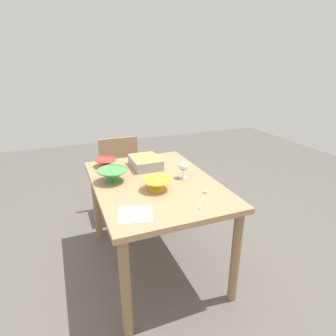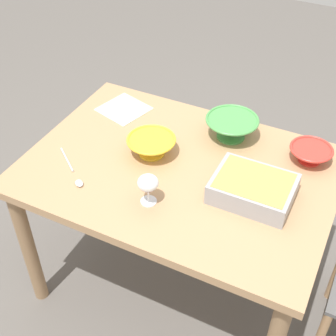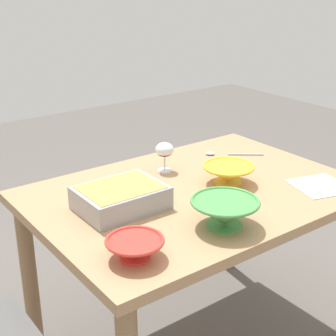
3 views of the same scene
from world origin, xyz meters
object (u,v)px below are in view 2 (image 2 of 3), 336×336
mixing_bowl (232,127)px  serving_spoon (74,174)px  small_bowl (311,153)px  casserole_dish (253,188)px  wine_glass (148,184)px  serving_bowl (151,145)px  napkin (124,109)px  dining_table (179,186)px

mixing_bowl → serving_spoon: (-0.48, -0.53, -0.05)m
small_bowl → serving_spoon: small_bowl is taller
casserole_dish → mixing_bowl: mixing_bowl is taller
small_bowl → wine_glass: bearing=-133.4°
mixing_bowl → serving_bowl: (-0.26, -0.26, -0.01)m
mixing_bowl → napkin: size_ratio=1.13×
dining_table → serving_spoon: (-0.36, -0.23, 0.11)m
small_bowl → mixing_bowl: bearing=178.6°
mixing_bowl → serving_spoon: size_ratio=1.04×
wine_glass → serving_bowl: bearing=115.6°
serving_bowl → mixing_bowl: bearing=45.1°
casserole_dish → serving_bowl: bearing=172.5°
mixing_bowl → napkin: mixing_bowl is taller
wine_glass → small_bowl: size_ratio=0.72×
wine_glass → casserole_dish: 0.40m
serving_spoon → small_bowl: bearing=31.9°
casserole_dish → mixing_bowl: bearing=122.8°
wine_glass → serving_bowl: size_ratio=0.62×
mixing_bowl → serving_spoon: 0.71m
mixing_bowl → wine_glass: bearing=-104.4°
dining_table → wine_glass: wine_glass is taller
mixing_bowl → serving_spoon: bearing=-132.2°
serving_bowl → wine_glass: bearing=-64.4°
small_bowl → napkin: bearing=-179.2°
dining_table → wine_glass: 0.31m
mixing_bowl → serving_bowl: 0.37m
wine_glass → napkin: 0.66m
mixing_bowl → serving_bowl: bearing=-134.9°
small_bowl → serving_bowl: serving_bowl is taller
small_bowl → napkin: (-0.90, -0.01, -0.04)m
serving_spoon → casserole_dish: bearing=16.4°
dining_table → serving_bowl: 0.21m
dining_table → serving_spoon: bearing=-147.1°
dining_table → mixing_bowl: 0.35m
small_bowl → serving_spoon: bearing=-148.1°
napkin → serving_bowl: bearing=-40.7°
wine_glass → mixing_bowl: bearing=75.6°
small_bowl → serving_bowl: bearing=-157.6°
wine_glass → small_bowl: 0.72m
casserole_dish → mixing_bowl: size_ratio=1.29×
dining_table → serving_spoon: serving_spoon is taller
small_bowl → napkin: 0.90m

